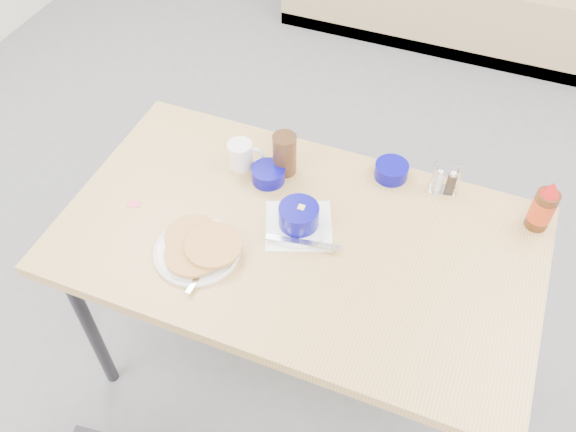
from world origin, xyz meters
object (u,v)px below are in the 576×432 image
at_px(condiment_caddy, 445,182).
at_px(syrup_bottle, 543,207).
at_px(coffee_mug, 242,155).
at_px(amber_tumbler, 285,154).
at_px(pancake_plate, 199,248).
at_px(creamer_bowl, 268,174).
at_px(dining_table, 298,249).
at_px(butter_bowl, 391,171).
at_px(grits_setting, 299,219).

relative_size(condiment_caddy, syrup_bottle, 0.56).
relative_size(coffee_mug, amber_tumbler, 0.80).
bearing_deg(pancake_plate, syrup_bottle, 27.57).
height_order(creamer_bowl, condiment_caddy, condiment_caddy).
xyz_separation_m(dining_table, butter_bowl, (0.19, 0.34, 0.09)).
xyz_separation_m(pancake_plate, grits_setting, (0.23, 0.19, 0.02)).
relative_size(grits_setting, butter_bowl, 2.56).
bearing_deg(creamer_bowl, grits_setting, -42.60).
bearing_deg(creamer_bowl, condiment_caddy, 16.93).
distance_m(creamer_bowl, amber_tumbler, 0.08).
distance_m(creamer_bowl, syrup_bottle, 0.82).
xyz_separation_m(dining_table, condiment_caddy, (0.35, 0.34, 0.10)).
relative_size(dining_table, butter_bowl, 13.11).
distance_m(pancake_plate, grits_setting, 0.30).
xyz_separation_m(pancake_plate, coffee_mug, (-0.03, 0.37, 0.03)).
xyz_separation_m(dining_table, coffee_mug, (-0.28, 0.21, 0.11)).
bearing_deg(pancake_plate, condiment_caddy, 40.02).
bearing_deg(amber_tumbler, coffee_mug, -168.38).
relative_size(pancake_plate, butter_bowl, 2.50).
height_order(dining_table, amber_tumbler, amber_tumbler).
relative_size(butter_bowl, amber_tumbler, 0.75).
height_order(pancake_plate, amber_tumbler, amber_tumbler).
height_order(grits_setting, syrup_bottle, syrup_bottle).
bearing_deg(amber_tumbler, butter_bowl, 17.38).
xyz_separation_m(creamer_bowl, syrup_bottle, (0.81, 0.12, 0.05)).
height_order(pancake_plate, coffee_mug, coffee_mug).
height_order(butter_bowl, syrup_bottle, syrup_bottle).
height_order(dining_table, syrup_bottle, syrup_bottle).
distance_m(creamer_bowl, condiment_caddy, 0.55).
bearing_deg(condiment_caddy, dining_table, -147.68).
height_order(grits_setting, condiment_caddy, condiment_caddy).
bearing_deg(creamer_bowl, syrup_bottle, 8.43).
height_order(creamer_bowl, amber_tumbler, amber_tumbler).
relative_size(pancake_plate, condiment_caddy, 2.65).
xyz_separation_m(butter_bowl, amber_tumbler, (-0.32, -0.10, 0.05)).
relative_size(pancake_plate, amber_tumbler, 1.86).
bearing_deg(condiment_caddy, grits_setting, -151.71).
relative_size(dining_table, creamer_bowl, 13.12).
height_order(coffee_mug, amber_tumbler, amber_tumbler).
bearing_deg(coffee_mug, grits_setting, -33.72).
xyz_separation_m(coffee_mug, grits_setting, (0.26, -0.18, -0.01)).
bearing_deg(dining_table, pancake_plate, -146.55).
bearing_deg(syrup_bottle, creamer_bowl, -171.57).
distance_m(grits_setting, butter_bowl, 0.36).
xyz_separation_m(coffee_mug, syrup_bottle, (0.92, 0.09, 0.03)).
height_order(amber_tumbler, condiment_caddy, amber_tumbler).
bearing_deg(creamer_bowl, butter_bowl, 24.13).
bearing_deg(butter_bowl, condiment_caddy, 0.00).
distance_m(coffee_mug, butter_bowl, 0.48).
bearing_deg(butter_bowl, grits_setting, -122.89).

